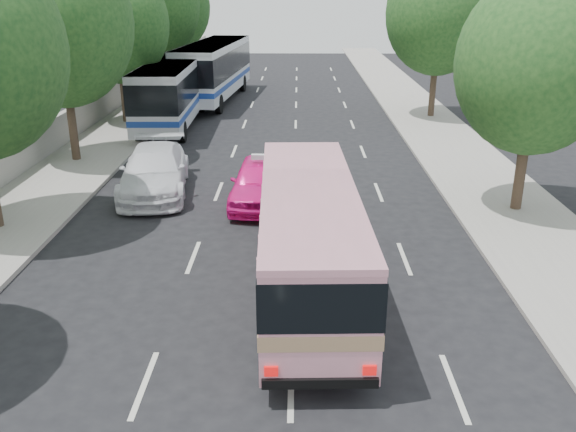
{
  "coord_description": "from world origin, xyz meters",
  "views": [
    {
      "loc": [
        1.1,
        -12.01,
        7.39
      ],
      "look_at": [
        0.86,
        3.19,
        1.6
      ],
      "focal_mm": 38.0,
      "sensor_mm": 36.0,
      "label": 1
    }
  ],
  "objects_px": {
    "pink_taxi": "(260,181)",
    "tour_coach_front": "(173,87)",
    "tour_coach_rear": "(214,66)",
    "pink_bus": "(309,230)",
    "white_pickup": "(155,171)"
  },
  "relations": [
    {
      "from": "pink_bus",
      "to": "pink_taxi",
      "type": "relative_size",
      "value": 1.9
    },
    {
      "from": "pink_bus",
      "to": "pink_taxi",
      "type": "bearing_deg",
      "value": 101.21
    },
    {
      "from": "pink_bus",
      "to": "tour_coach_front",
      "type": "relative_size",
      "value": 0.78
    },
    {
      "from": "pink_taxi",
      "to": "white_pickup",
      "type": "distance_m",
      "value": 4.17
    },
    {
      "from": "pink_bus",
      "to": "tour_coach_front",
      "type": "distance_m",
      "value": 21.25
    },
    {
      "from": "tour_coach_front",
      "to": "white_pickup",
      "type": "bearing_deg",
      "value": -83.83
    },
    {
      "from": "pink_bus",
      "to": "tour_coach_front",
      "type": "bearing_deg",
      "value": 107.81
    },
    {
      "from": "white_pickup",
      "to": "pink_taxi",
      "type": "bearing_deg",
      "value": -22.74
    },
    {
      "from": "tour_coach_rear",
      "to": "tour_coach_front",
      "type": "bearing_deg",
      "value": -94.62
    },
    {
      "from": "pink_taxi",
      "to": "tour_coach_front",
      "type": "height_order",
      "value": "tour_coach_front"
    },
    {
      "from": "tour_coach_front",
      "to": "tour_coach_rear",
      "type": "xyz_separation_m",
      "value": [
        1.3,
        7.7,
        0.21
      ]
    },
    {
      "from": "tour_coach_front",
      "to": "tour_coach_rear",
      "type": "bearing_deg",
      "value": 79.17
    },
    {
      "from": "pink_taxi",
      "to": "tour_coach_front",
      "type": "relative_size",
      "value": 0.41
    },
    {
      "from": "white_pickup",
      "to": "tour_coach_front",
      "type": "height_order",
      "value": "tour_coach_front"
    },
    {
      "from": "tour_coach_rear",
      "to": "pink_bus",
      "type": "bearing_deg",
      "value": -73.01
    }
  ]
}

